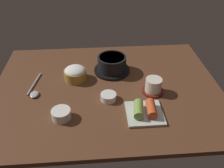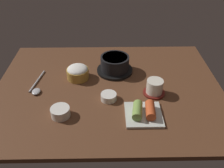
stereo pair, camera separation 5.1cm
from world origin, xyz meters
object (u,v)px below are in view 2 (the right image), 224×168
(stone_pot, at_px, (114,64))
(spoon, at_px, (35,88))
(rice_bowl, at_px, (77,72))
(banchan_cup_center, at_px, (108,96))
(kimchi_plate, at_px, (142,112))
(side_bowl_near, at_px, (59,112))
(tea_cup_with_saucer, at_px, (153,87))

(stone_pot, relative_size, spoon, 0.92)
(rice_bowl, bearing_deg, banchan_cup_center, -47.79)
(kimchi_plate, bearing_deg, side_bowl_near, 179.13)
(rice_bowl, bearing_deg, spoon, -154.64)
(banchan_cup_center, bearing_deg, rice_bowl, 132.21)
(tea_cup_with_saucer, bearing_deg, spoon, 175.45)
(rice_bowl, xyz_separation_m, banchan_cup_center, (0.15, -0.16, -0.02))
(tea_cup_with_saucer, height_order, kimchi_plate, tea_cup_with_saucer)
(kimchi_plate, height_order, spoon, kimchi_plate)
(rice_bowl, relative_size, spoon, 0.54)
(stone_pot, distance_m, banchan_cup_center, 0.22)
(side_bowl_near, bearing_deg, spoon, 127.57)
(banchan_cup_center, bearing_deg, kimchi_plate, -37.75)
(rice_bowl, bearing_deg, kimchi_plate, -43.47)
(kimchi_plate, relative_size, side_bowl_near, 1.91)
(banchan_cup_center, relative_size, side_bowl_near, 0.89)
(stone_pot, distance_m, tea_cup_with_saucer, 0.24)
(spoon, bearing_deg, rice_bowl, 25.36)
(banchan_cup_center, bearing_deg, stone_pot, 82.67)
(stone_pot, relative_size, rice_bowl, 1.69)
(kimchi_plate, distance_m, side_bowl_near, 0.32)
(stone_pot, height_order, kimchi_plate, stone_pot)
(rice_bowl, distance_m, spoon, 0.20)
(rice_bowl, distance_m, kimchi_plate, 0.38)
(rice_bowl, xyz_separation_m, tea_cup_with_saucer, (0.34, -0.12, -0.00))
(banchan_cup_center, height_order, kimchi_plate, kimchi_plate)
(tea_cup_with_saucer, relative_size, kimchi_plate, 0.66)
(rice_bowl, height_order, banchan_cup_center, rice_bowl)
(spoon, bearing_deg, kimchi_plate, -21.54)
(stone_pot, height_order, side_bowl_near, stone_pot)
(rice_bowl, relative_size, banchan_cup_center, 1.56)
(rice_bowl, height_order, tea_cup_with_saucer, tea_cup_with_saucer)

